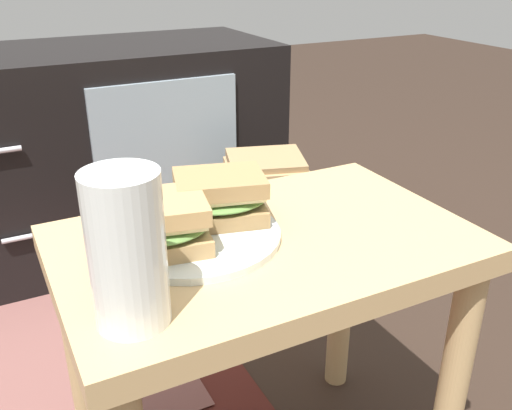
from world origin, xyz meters
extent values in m
cube|color=tan|center=(0.00, 0.00, 0.44)|extent=(0.56, 0.36, 0.04)
cylinder|color=tan|center=(0.25, -0.14, 0.21)|extent=(0.04, 0.04, 0.43)
cylinder|color=tan|center=(-0.25, 0.14, 0.21)|extent=(0.04, 0.04, 0.43)
cylinder|color=tan|center=(0.25, 0.14, 0.21)|extent=(0.04, 0.04, 0.43)
cube|color=black|center=(-0.02, 0.95, 0.29)|extent=(0.96, 0.44, 0.58)
cube|color=#8C9EA8|center=(0.10, 0.72, 0.30)|extent=(0.38, 0.01, 0.44)
cylinder|color=silver|center=(-0.28, 0.72, 0.41)|extent=(0.08, 0.01, 0.01)
cylinder|color=silver|center=(-0.28, 0.72, 0.19)|extent=(0.08, 0.01, 0.01)
cylinder|color=silver|center=(-0.09, 0.04, 0.47)|extent=(0.23, 0.23, 0.01)
cube|color=tan|center=(-0.14, 0.02, 0.48)|extent=(0.13, 0.11, 0.02)
ellipsoid|color=#608C42|center=(-0.14, 0.02, 0.50)|extent=(0.14, 0.12, 0.02)
cube|color=beige|center=(-0.14, 0.02, 0.51)|extent=(0.12, 0.11, 0.01)
cube|color=tan|center=(-0.14, 0.02, 0.53)|extent=(0.13, 0.12, 0.02)
cube|color=#9E7A4C|center=(-0.04, 0.06, 0.48)|extent=(0.14, 0.12, 0.02)
ellipsoid|color=#608C42|center=(-0.04, 0.06, 0.50)|extent=(0.15, 0.13, 0.02)
cube|color=beige|center=(-0.04, 0.06, 0.51)|extent=(0.13, 0.11, 0.01)
cube|color=#9E7A4C|center=(-0.04, 0.06, 0.53)|extent=(0.14, 0.12, 0.02)
cylinder|color=silver|center=(-0.21, -0.10, 0.54)|extent=(0.08, 0.08, 0.17)
cylinder|color=#C67219|center=(-0.21, -0.10, 0.53)|extent=(0.07, 0.07, 0.13)
cylinder|color=white|center=(-0.21, -0.10, 0.60)|extent=(0.07, 0.07, 0.01)
cube|color=tan|center=(0.27, 0.51, 0.17)|extent=(0.22, 0.20, 0.35)
cube|color=#987950|center=(0.27, 0.51, 0.36)|extent=(0.21, 0.18, 0.03)
camera|label=1|loc=(-0.32, -0.60, 0.82)|focal=39.72mm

